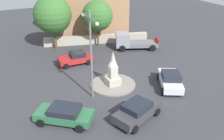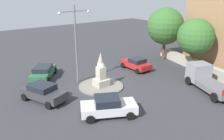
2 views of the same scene
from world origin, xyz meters
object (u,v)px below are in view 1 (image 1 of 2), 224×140
(car_red_near_island, at_px, (76,58))
(car_green_waiting, at_px, (64,114))
(streetlamp, at_px, (91,48))
(tree_near_wall, at_px, (53,15))
(monument, at_px, (113,71))
(tree_mid_cluster, at_px, (97,16))
(truck_grey_far_side, at_px, (131,42))
(car_white_parked_left, at_px, (170,80))
(car_dark_grey_passing, at_px, (137,111))

(car_red_near_island, height_order, car_green_waiting, car_red_near_island)
(streetlamp, distance_m, tree_near_wall, 13.28)
(monument, bearing_deg, tree_mid_cluster, -14.76)
(monument, bearing_deg, truck_grey_far_side, -39.08)
(streetlamp, distance_m, tree_mid_cluster, 13.03)
(streetlamp, bearing_deg, car_green_waiting, 127.10)
(car_green_waiting, bearing_deg, car_red_near_island, -22.01)
(streetlamp, xyz_separation_m, car_white_parked_left, (-1.46, -7.30, -3.85))
(car_red_near_island, bearing_deg, monument, -164.28)
(car_green_waiting, bearing_deg, car_dark_grey_passing, -111.48)
(car_red_near_island, xyz_separation_m, tree_mid_cluster, (4.48, -4.57, 3.40))
(car_dark_grey_passing, height_order, truck_grey_far_side, truck_grey_far_side)
(car_dark_grey_passing, distance_m, tree_near_wall, 18.20)
(tree_mid_cluster, bearing_deg, monument, 165.24)
(car_white_parked_left, height_order, truck_grey_far_side, truck_grey_far_side)
(streetlamp, xyz_separation_m, tree_mid_cluster, (11.87, -5.36, -0.49))
(car_green_waiting, distance_m, tree_mid_cluster, 16.97)
(car_red_near_island, distance_m, tree_near_wall, 7.05)
(car_white_parked_left, bearing_deg, streetlamp, 78.72)
(monument, distance_m, car_green_waiting, 6.78)
(streetlamp, relative_size, tree_mid_cluster, 1.25)
(car_green_waiting, height_order, tree_mid_cluster, tree_mid_cluster)
(car_dark_grey_passing, relative_size, tree_mid_cluster, 0.72)
(car_white_parked_left, height_order, tree_near_wall, tree_near_wall)
(monument, distance_m, car_red_near_island, 6.52)
(tree_mid_cluster, bearing_deg, tree_near_wall, 75.56)
(monument, height_order, car_white_parked_left, monument)
(streetlamp, relative_size, car_green_waiting, 1.71)
(truck_grey_far_side, bearing_deg, tree_mid_cluster, 49.68)
(truck_grey_far_side, bearing_deg, tree_near_wall, 64.04)
(monument, relative_size, car_dark_grey_passing, 0.77)
(car_dark_grey_passing, xyz_separation_m, tree_mid_cluster, (16.28, -3.40, 3.36))
(monument, distance_m, streetlamp, 4.17)
(streetlamp, relative_size, car_red_near_island, 2.01)
(car_dark_grey_passing, bearing_deg, tree_mid_cluster, -11.79)
(car_dark_grey_passing, distance_m, car_green_waiting, 5.51)
(car_red_near_island, bearing_deg, car_dark_grey_passing, -174.32)
(car_red_near_island, bearing_deg, tree_near_wall, 8.80)
(monument, bearing_deg, car_red_near_island, 15.72)
(car_green_waiting, height_order, car_white_parked_left, car_white_parked_left)
(car_dark_grey_passing, bearing_deg, monument, -5.92)
(car_green_waiting, xyz_separation_m, tree_near_wall, (15.68, -3.04, 3.76))
(tree_near_wall, distance_m, tree_mid_cluster, 5.67)
(streetlamp, bearing_deg, car_white_parked_left, -101.28)
(monument, height_order, tree_near_wall, tree_near_wall)
(monument, relative_size, tree_near_wall, 0.49)
(tree_near_wall, bearing_deg, car_green_waiting, 169.01)
(car_red_near_island, height_order, tree_near_wall, tree_near_wall)
(car_white_parked_left, relative_size, truck_grey_far_side, 0.78)
(streetlamp, distance_m, car_green_waiting, 5.57)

